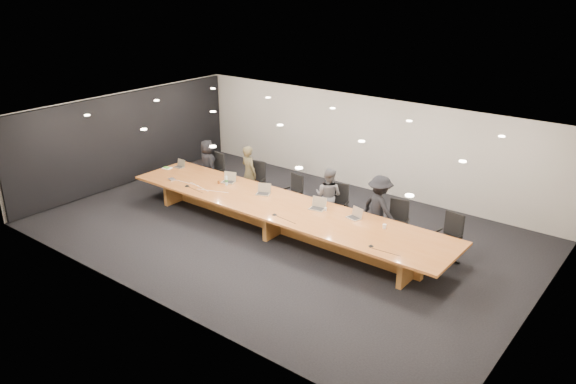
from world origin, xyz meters
name	(u,v)px	position (x,y,z in m)	size (l,w,h in m)	color
ground	(281,233)	(0.00, 0.00, 0.00)	(12.00, 12.00, 0.00)	black
back_wall	(365,143)	(0.00, 4.00, 1.40)	(12.00, 0.02, 2.80)	beige
left_wall_panel	(127,140)	(-5.94, 0.00, 1.37)	(0.08, 7.84, 2.74)	black
conference_table	(281,214)	(0.00, 0.00, 0.52)	(9.00, 1.80, 0.75)	#975121
chair_far_left	(214,171)	(-3.50, 1.19, 0.55)	(0.56, 0.56, 1.11)	black
chair_left	(254,181)	(-1.96, 1.26, 0.57)	(0.58, 0.58, 1.13)	black
chair_mid_left	(292,193)	(-0.63, 1.27, 0.52)	(0.53, 0.53, 1.04)	black
chair_mid_right	(337,205)	(0.82, 1.29, 0.54)	(0.55, 0.55, 1.09)	black
chair_right	(397,222)	(2.54, 1.25, 0.54)	(0.55, 0.55, 1.08)	black
chair_far_right	(448,237)	(3.83, 1.21, 0.55)	(0.56, 0.56, 1.11)	black
person_a	(208,164)	(-3.76, 1.20, 0.73)	(0.71, 0.46, 1.46)	black
person_b	(249,173)	(-2.12, 1.22, 0.79)	(0.58, 0.38, 1.58)	#3D3721
person_c	(328,196)	(0.57, 1.25, 0.74)	(0.72, 0.56, 1.48)	#4D4C4E
person_d	(379,208)	(2.08, 1.21, 0.81)	(1.05, 0.60, 1.62)	black
laptop_a	(179,164)	(-4.14, 0.40, 0.87)	(0.29, 0.21, 0.23)	tan
laptop_b	(228,178)	(-2.12, 0.37, 0.89)	(0.35, 0.26, 0.28)	#C1B493
laptop_c	(263,189)	(-0.80, 0.28, 0.89)	(0.35, 0.25, 0.27)	tan
laptop_d	(317,204)	(0.86, 0.33, 0.89)	(0.37, 0.27, 0.29)	tan
laptop_e	(354,213)	(1.85, 0.42, 0.88)	(0.32, 0.23, 0.25)	tan
water_bottle	(226,181)	(-2.02, 0.20, 0.87)	(0.08, 0.08, 0.24)	#B0C1BD
amber_mug	(219,182)	(-2.24, 0.13, 0.80)	(0.08, 0.08, 0.09)	brown
paper_cup_near	(326,209)	(1.08, 0.38, 0.79)	(0.07, 0.07, 0.08)	silver
paper_cup_far	(384,226)	(2.68, 0.36, 0.80)	(0.09, 0.09, 0.10)	silver
notepad	(167,168)	(-4.35, 0.13, 0.76)	(0.26, 0.21, 0.02)	silver
lime_gadget	(167,167)	(-4.35, 0.12, 0.78)	(0.17, 0.10, 0.03)	green
av_box	(172,179)	(-3.50, -0.43, 0.76)	(0.19, 0.14, 0.03)	#9F9FA3
mic_left	(187,186)	(-2.78, -0.52, 0.77)	(0.13, 0.13, 0.03)	black
mic_center	(274,214)	(0.27, -0.57, 0.77)	(0.12, 0.12, 0.03)	black
mic_right	(371,246)	(2.89, -0.58, 0.76)	(0.11, 0.11, 0.03)	black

